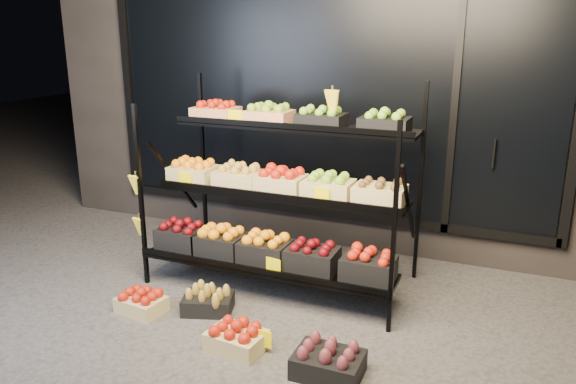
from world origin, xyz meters
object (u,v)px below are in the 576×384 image
at_px(floor_crate_left, 141,301).
at_px(floor_crate_midleft, 208,300).
at_px(display_rack, 277,193).
at_px(floor_crate_midright, 237,337).

relative_size(floor_crate_left, floor_crate_midleft, 0.85).
xyz_separation_m(display_rack, floor_crate_midright, (0.15, -1.03, -0.70)).
xyz_separation_m(floor_crate_midleft, floor_crate_midright, (0.44, -0.38, 0.00)).
distance_m(display_rack, floor_crate_midleft, 1.00).
height_order(display_rack, floor_crate_midright, display_rack).
distance_m(floor_crate_left, floor_crate_midleft, 0.50).
height_order(display_rack, floor_crate_midleft, display_rack).
xyz_separation_m(floor_crate_left, floor_crate_midright, (0.90, -0.18, 0.01)).
distance_m(floor_crate_left, floor_crate_midright, 0.92).
xyz_separation_m(display_rack, floor_crate_left, (-0.75, -0.85, -0.70)).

